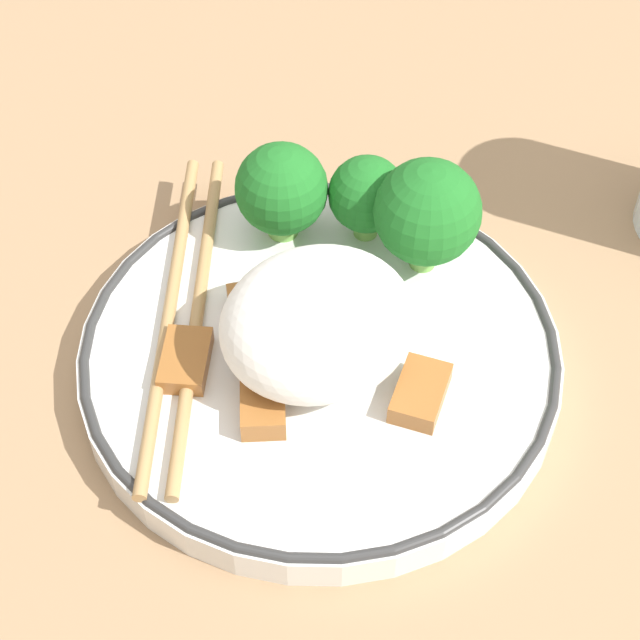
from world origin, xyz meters
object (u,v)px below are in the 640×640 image
object	(u,v)px
broccoli_back_center	(367,195)
broccoli_back_right	(281,190)
plate	(320,356)
broccoli_back_left	(427,213)
chopsticks	(184,310)

from	to	relation	value
broccoli_back_center	broccoli_back_right	size ratio (longest dim) A/B	0.88
broccoli_back_right	plate	bearing A→B (deg)	167.08
plate	broccoli_back_left	xyz separation A→B (m)	(0.02, -0.07, 0.04)
plate	chopsticks	distance (m)	0.07
chopsticks	broccoli_back_center	bearing A→B (deg)	-85.27
broccoli_back_right	chopsticks	bearing A→B (deg)	113.29
broccoli_back_left	broccoli_back_right	xyz separation A→B (m)	(0.05, 0.05, -0.01)
plate	broccoli_back_center	distance (m)	0.09
plate	broccoli_back_center	xyz separation A→B (m)	(0.06, -0.06, 0.03)
plate	chopsticks	bearing A→B (deg)	45.82
plate	broccoli_back_right	distance (m)	0.09
broccoli_back_left	chopsticks	size ratio (longest dim) A/B	0.32
broccoli_back_center	broccoli_back_right	bearing A→B (deg)	61.73
plate	broccoli_back_left	bearing A→B (deg)	-70.78
plate	chopsticks	size ratio (longest dim) A/B	1.18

